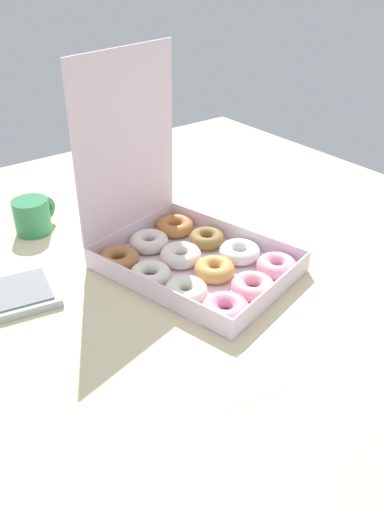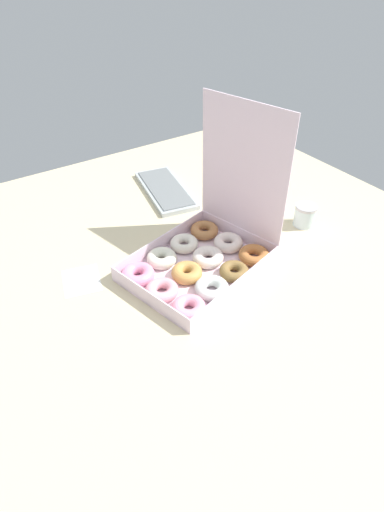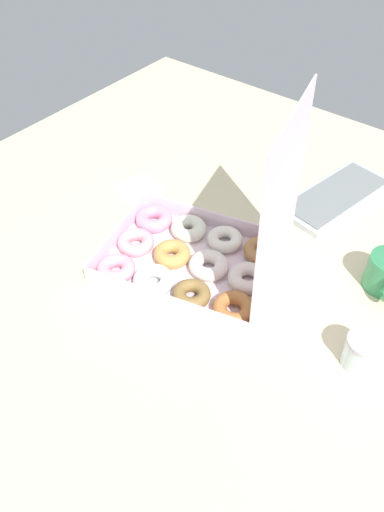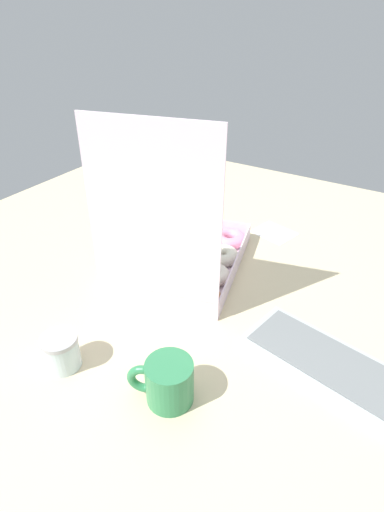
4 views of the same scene
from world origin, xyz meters
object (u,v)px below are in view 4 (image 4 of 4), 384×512
at_px(donut_box, 181,255).
at_px(glass_jar, 61,351).
at_px(keyboard, 328,363).
at_px(coffee_mug, 167,381).

xyz_separation_m(donut_box, glass_jar, (0.01, 0.45, -0.00)).
height_order(keyboard, glass_jar, glass_jar).
bearing_deg(glass_jar, donut_box, -91.66).
distance_m(coffee_mug, glass_jar, 0.24).
distance_m(keyboard, coffee_mug, 0.35).
xyz_separation_m(donut_box, keyboard, (-0.47, 0.15, -0.03)).
bearing_deg(coffee_mug, keyboard, -135.05).
height_order(coffee_mug, glass_jar, coffee_mug).
height_order(keyboard, coffee_mug, coffee_mug).
bearing_deg(donut_box, keyboard, 162.32).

